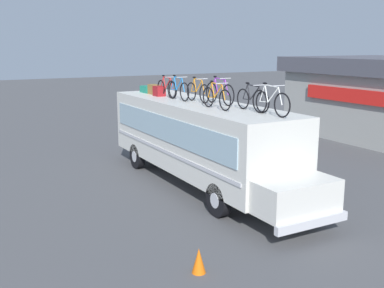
% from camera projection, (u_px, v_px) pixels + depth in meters
% --- Properties ---
extents(ground_plane, '(120.00, 120.00, 0.00)m').
position_uv_depth(ground_plane, '(196.00, 183.00, 17.36)').
color(ground_plane, '#4C4C4F').
extents(bus, '(11.18, 2.59, 3.07)m').
position_uv_depth(bus, '(199.00, 137.00, 16.80)').
color(bus, silver).
rests_on(bus, ground).
extents(luggage_bag_1, '(0.76, 0.38, 0.29)m').
position_uv_depth(luggage_bag_1, '(147.00, 89.00, 19.99)').
color(luggage_bag_1, '#1E7F66').
rests_on(luggage_bag_1, bus).
extents(luggage_bag_2, '(0.59, 0.33, 0.41)m').
position_uv_depth(luggage_bag_2, '(154.00, 89.00, 19.35)').
color(luggage_bag_2, olive).
rests_on(luggage_bag_2, bus).
extents(luggage_bag_3, '(0.51, 0.36, 0.40)m').
position_uv_depth(luggage_bag_3, '(159.00, 91.00, 18.62)').
color(luggage_bag_3, maroon).
rests_on(luggage_bag_3, bus).
extents(rooftop_bicycle_1, '(1.72, 0.44, 0.86)m').
position_uv_depth(rooftop_bicycle_1, '(167.00, 88.00, 18.16)').
color(rooftop_bicycle_1, black).
rests_on(rooftop_bicycle_1, bus).
extents(rooftop_bicycle_2, '(1.75, 0.44, 0.93)m').
position_uv_depth(rooftop_bicycle_2, '(178.00, 90.00, 17.25)').
color(rooftop_bicycle_2, black).
rests_on(rooftop_bicycle_2, bus).
extents(rooftop_bicycle_3, '(1.63, 0.44, 0.90)m').
position_uv_depth(rooftop_bicycle_3, '(198.00, 92.00, 16.62)').
color(rooftop_bicycle_3, black).
rests_on(rooftop_bicycle_3, bus).
extents(rooftop_bicycle_4, '(1.82, 0.44, 0.97)m').
position_uv_depth(rooftop_bicycle_4, '(220.00, 93.00, 15.97)').
color(rooftop_bicycle_4, black).
rests_on(rooftop_bicycle_4, bus).
extents(rooftop_bicycle_5, '(1.70, 0.44, 0.90)m').
position_uv_depth(rooftop_bicycle_5, '(216.00, 97.00, 14.78)').
color(rooftop_bicycle_5, black).
rests_on(rooftop_bicycle_5, bus).
extents(rooftop_bicycle_6, '(1.68, 0.44, 0.88)m').
position_uv_depth(rooftop_bicycle_6, '(252.00, 99.00, 14.32)').
color(rooftop_bicycle_6, black).
rests_on(rooftop_bicycle_6, bus).
extents(rooftop_bicycle_7, '(1.75, 0.44, 0.94)m').
position_uv_depth(rooftop_bicycle_7, '(270.00, 102.00, 13.44)').
color(rooftop_bicycle_7, black).
rests_on(rooftop_bicycle_7, bus).
extents(traffic_cone, '(0.32, 0.32, 0.59)m').
position_uv_depth(traffic_cone, '(199.00, 261.00, 10.43)').
color(traffic_cone, orange).
rests_on(traffic_cone, ground).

